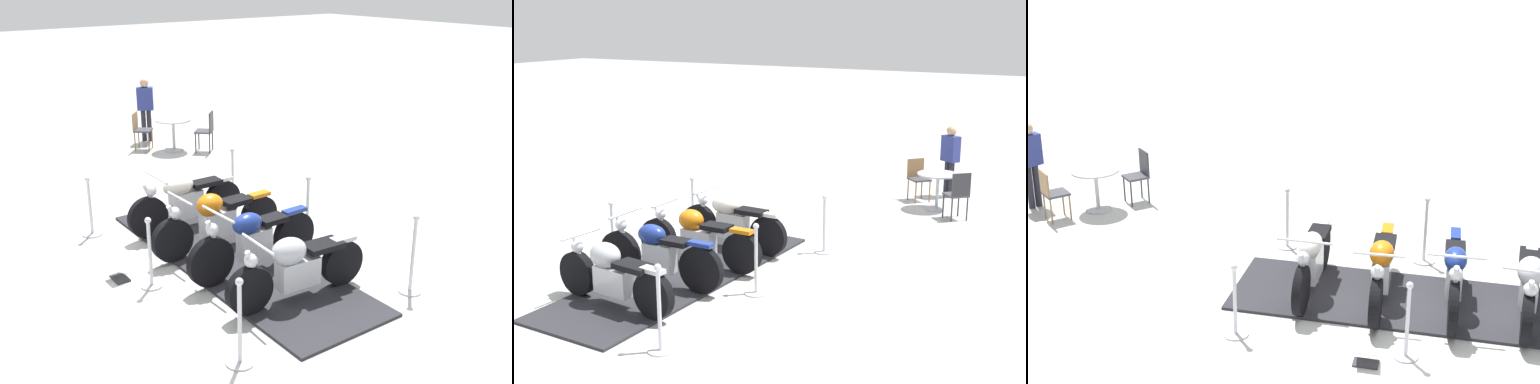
% 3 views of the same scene
% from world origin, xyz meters
% --- Properties ---
extents(ground_plane, '(80.00, 80.00, 0.00)m').
position_xyz_m(ground_plane, '(0.00, 0.00, 0.00)').
color(ground_plane, silver).
extents(display_platform, '(5.20, 1.81, 0.04)m').
position_xyz_m(display_platform, '(0.00, 0.00, 0.02)').
color(display_platform, '#28282D').
rests_on(display_platform, ground_plane).
extents(motorcycle_cream, '(0.77, 2.11, 1.00)m').
position_xyz_m(motorcycle_cream, '(1.48, -0.01, 0.54)').
color(motorcycle_cream, black).
rests_on(motorcycle_cream, display_platform).
extents(motorcycle_copper, '(0.68, 2.29, 0.97)m').
position_xyz_m(motorcycle_copper, '(0.49, 0.01, 0.50)').
color(motorcycle_copper, black).
rests_on(motorcycle_copper, display_platform).
extents(motorcycle_navy, '(0.75, 2.22, 1.04)m').
position_xyz_m(motorcycle_navy, '(-0.49, 0.04, 0.52)').
color(motorcycle_navy, black).
rests_on(motorcycle_navy, display_platform).
extents(motorcycle_chrome, '(0.71, 2.14, 0.95)m').
position_xyz_m(motorcycle_chrome, '(-1.47, 0.07, 0.51)').
color(motorcycle_chrome, black).
rests_on(motorcycle_chrome, display_platform).
extents(stanchion_left_rear, '(0.32, 0.32, 1.13)m').
position_xyz_m(stanchion_left_rear, '(-2.23, -1.34, 0.38)').
color(stanchion_left_rear, silver).
rests_on(stanchion_left_rear, ground_plane).
extents(stanchion_left_front, '(0.31, 0.31, 1.03)m').
position_xyz_m(stanchion_left_front, '(2.15, -1.46, 0.34)').
color(stanchion_left_front, silver).
rests_on(stanchion_left_front, ground_plane).
extents(stanchion_left_mid, '(0.35, 0.35, 1.08)m').
position_xyz_m(stanchion_left_mid, '(-0.04, -1.40, 0.33)').
color(stanchion_left_mid, silver).
rests_on(stanchion_left_mid, ground_plane).
extents(stanchion_right_mid, '(0.31, 0.31, 1.03)m').
position_xyz_m(stanchion_right_mid, '(0.04, 1.40, 0.34)').
color(stanchion_right_mid, silver).
rests_on(stanchion_right_mid, ground_plane).
extents(stanchion_right_front, '(0.34, 0.34, 1.02)m').
position_xyz_m(stanchion_right_front, '(2.23, 1.34, 0.31)').
color(stanchion_right_front, silver).
rests_on(stanchion_right_front, ground_plane).
extents(info_placard, '(0.32, 0.28, 0.23)m').
position_xyz_m(info_placard, '(0.50, 1.67, 0.08)').
color(info_placard, '#333338').
rests_on(info_placard, ground_plane).
extents(cafe_table, '(0.85, 0.85, 0.77)m').
position_xyz_m(cafe_table, '(5.85, -2.32, 0.59)').
color(cafe_table, '#B7B7BC').
rests_on(cafe_table, ground_plane).
extents(cafe_chair_near_table, '(0.56, 0.56, 0.91)m').
position_xyz_m(cafe_chair_near_table, '(6.40, -1.71, 0.54)').
color(cafe_chair_near_table, olive).
rests_on(cafe_chair_near_table, ground_plane).
extents(cafe_chair_across_table, '(0.57, 0.57, 0.97)m').
position_xyz_m(cafe_chair_across_table, '(5.27, -2.90, 0.57)').
color(cafe_chair_across_table, '#2D2D33').
rests_on(cafe_chair_across_table, ground_plane).
extents(bystander_person, '(0.40, 0.46, 1.60)m').
position_xyz_m(bystander_person, '(7.05, -2.22, 0.95)').
color(bystander_person, '#23232D').
rests_on(bystander_person, ground_plane).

